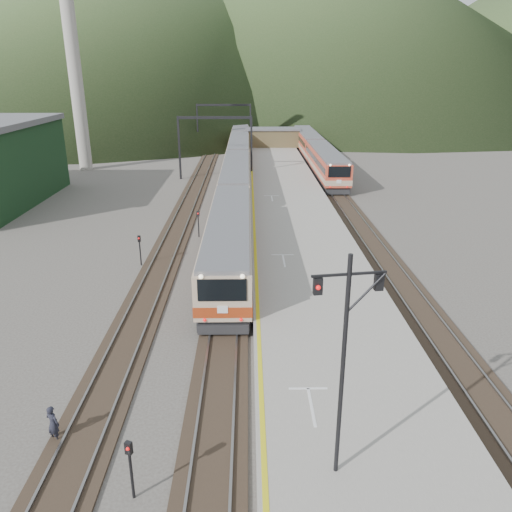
{
  "coord_description": "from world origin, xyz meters",
  "views": [
    {
      "loc": [
        1.37,
        -10.17,
        13.32
      ],
      "look_at": [
        1.85,
        20.29,
        2.0
      ],
      "focal_mm": 35.0,
      "sensor_mm": 36.0,
      "label": 1
    }
  ],
  "objects_px": {
    "main_train": "(238,162)",
    "signal_mast": "(344,348)",
    "worker": "(53,423)",
    "second_train": "(308,141)"
  },
  "relations": [
    {
      "from": "main_train",
      "to": "signal_mast",
      "type": "relative_size",
      "value": 11.13
    },
    {
      "from": "worker",
      "to": "main_train",
      "type": "bearing_deg",
      "value": -70.68
    },
    {
      "from": "main_train",
      "to": "worker",
      "type": "xyz_separation_m",
      "value": [
        -6.1,
        -49.81,
        -1.34
      ]
    },
    {
      "from": "main_train",
      "to": "second_train",
      "type": "relative_size",
      "value": 1.36
    },
    {
      "from": "signal_mast",
      "to": "second_train",
      "type": "bearing_deg",
      "value": 84.3
    },
    {
      "from": "signal_mast",
      "to": "worker",
      "type": "height_order",
      "value": "signal_mast"
    },
    {
      "from": "main_train",
      "to": "second_train",
      "type": "xyz_separation_m",
      "value": [
        11.5,
        20.59,
        -0.03
      ]
    },
    {
      "from": "signal_mast",
      "to": "worker",
      "type": "xyz_separation_m",
      "value": [
        -10.29,
        2.76,
        -4.83
      ]
    },
    {
      "from": "second_train",
      "to": "worker",
      "type": "xyz_separation_m",
      "value": [
        -17.6,
        -70.4,
        -1.32
      ]
    },
    {
      "from": "signal_mast",
      "to": "worker",
      "type": "distance_m",
      "value": 11.7
    }
  ]
}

